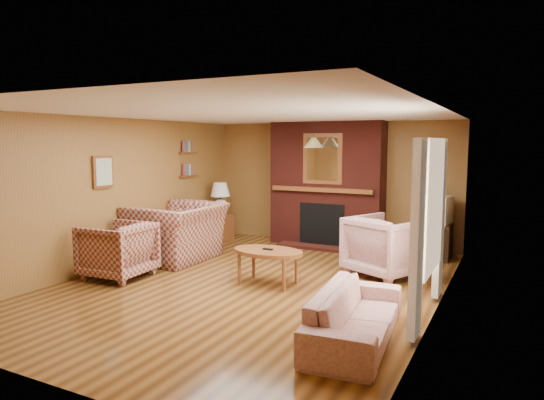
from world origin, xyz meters
The scene contains 20 objects.
floor centered at (0.00, 0.00, 0.00)m, with size 6.50×6.50×0.00m, color #45270E.
ceiling centered at (0.00, 0.00, 2.40)m, with size 6.50×6.50×0.00m, color white.
wall_back centered at (0.00, 3.25, 1.20)m, with size 6.50×6.50×0.00m, color olive.
wall_front centered at (0.00, -3.25, 1.20)m, with size 6.50×6.50×0.00m, color olive.
wall_left centered at (-2.50, 0.00, 1.20)m, with size 6.50×6.50×0.00m, color olive.
wall_right centered at (2.50, 0.00, 1.20)m, with size 6.50×6.50×0.00m, color olive.
fireplace centered at (0.00, 2.98, 1.18)m, with size 2.20×0.82×2.40m.
window_right centered at (2.45, -0.20, 1.13)m, with size 0.10×1.85×2.00m.
bookshelf centered at (-2.44, 1.90, 1.67)m, with size 0.09×0.55×0.71m.
botanical_print centered at (-2.47, -0.30, 1.55)m, with size 0.05×0.40×0.50m.
pendant_light centered at (0.00, 2.30, 2.00)m, with size 0.36×0.36×0.48m.
plaid_loveseat centered at (-1.85, 0.72, 0.48)m, with size 1.47×1.29×0.96m, color maroon.
plaid_armchair centered at (-1.95, -0.57, 0.41)m, with size 0.88×0.91×0.83m, color maroon.
floral_sofa centered at (1.90, -1.20, 0.26)m, with size 1.80×0.70×0.52m, color #BBA690.
floral_armchair centered at (1.58, 1.33, 0.46)m, with size 0.97×1.00×0.91m, color #BBA690.
coffee_table centered at (0.21, 0.13, 0.44)m, with size 1.04×0.65×0.52m.
side_table centered at (-2.10, 2.45, 0.27)m, with size 0.40×0.40×0.53m, color brown.
table_lamp centered at (-2.10, 2.45, 0.90)m, with size 0.40×0.40×0.66m.
tv_stand centered at (2.05, 2.80, 0.31)m, with size 0.57×0.52×0.62m, color black.
crt_tv centered at (2.05, 2.79, 0.86)m, with size 0.57×0.56×0.47m.
Camera 1 is at (3.30, -5.81, 2.00)m, focal length 32.00 mm.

